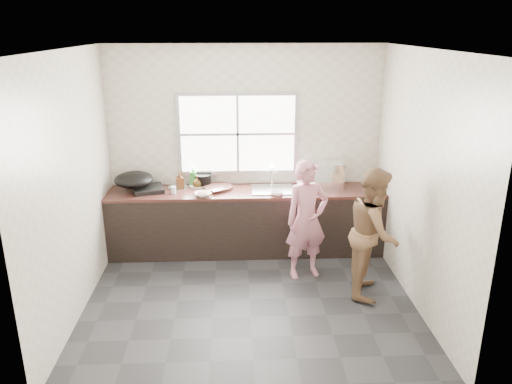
{
  "coord_description": "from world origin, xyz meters",
  "views": [
    {
      "loc": [
        -0.15,
        -4.91,
        2.92
      ],
      "look_at": [
        0.1,
        0.65,
        1.05
      ],
      "focal_mm": 35.0,
      "sensor_mm": 36.0,
      "label": 1
    }
  ],
  "objects_px": {
    "glass_jar": "(173,190)",
    "pot_lid_right": "(178,187)",
    "black_pot": "(203,180)",
    "person_side": "(374,232)",
    "pot_lid_left": "(145,188)",
    "plate_food": "(198,186)",
    "bottle_brown_tall": "(180,181)",
    "cutting_board": "(218,188)",
    "dish_rack": "(326,174)",
    "bowl_mince": "(203,194)",
    "burner": "(148,189)",
    "bottle_green": "(193,176)",
    "bottle_brown_short": "(197,182)",
    "woman": "(307,224)",
    "bowl_crabs": "(307,185)",
    "wok": "(134,180)",
    "bowl_held": "(277,193)"
  },
  "relations": [
    {
      "from": "bowl_crabs",
      "to": "pot_lid_right",
      "type": "height_order",
      "value": "bowl_crabs"
    },
    {
      "from": "bottle_brown_short",
      "to": "dish_rack",
      "type": "bearing_deg",
      "value": -0.31
    },
    {
      "from": "cutting_board",
      "to": "black_pot",
      "type": "distance_m",
      "value": 0.27
    },
    {
      "from": "plate_food",
      "to": "pot_lid_right",
      "type": "bearing_deg",
      "value": -169.27
    },
    {
      "from": "woman",
      "to": "black_pot",
      "type": "xyz_separation_m",
      "value": [
        -1.27,
        0.96,
        0.26
      ]
    },
    {
      "from": "person_side",
      "to": "bottle_green",
      "type": "height_order",
      "value": "person_side"
    },
    {
      "from": "bowl_held",
      "to": "bottle_brown_tall",
      "type": "distance_m",
      "value": 1.31
    },
    {
      "from": "plate_food",
      "to": "bottle_brown_tall",
      "type": "distance_m",
      "value": 0.26
    },
    {
      "from": "glass_jar",
      "to": "burner",
      "type": "relative_size",
      "value": 0.25
    },
    {
      "from": "cutting_board",
      "to": "person_side",
      "type": "bearing_deg",
      "value": -35.34
    },
    {
      "from": "bowl_crabs",
      "to": "pot_lid_left",
      "type": "height_order",
      "value": "bowl_crabs"
    },
    {
      "from": "glass_jar",
      "to": "pot_lid_right",
      "type": "bearing_deg",
      "value": 80.34
    },
    {
      "from": "bowl_held",
      "to": "black_pot",
      "type": "bearing_deg",
      "value": 155.43
    },
    {
      "from": "bowl_held",
      "to": "bottle_brown_tall",
      "type": "bearing_deg",
      "value": 164.41
    },
    {
      "from": "pot_lid_right",
      "to": "bowl_mince",
      "type": "bearing_deg",
      "value": -46.27
    },
    {
      "from": "bowl_crabs",
      "to": "bowl_held",
      "type": "relative_size",
      "value": 1.07
    },
    {
      "from": "dish_rack",
      "to": "pot_lid_left",
      "type": "xyz_separation_m",
      "value": [
        -2.42,
        0.01,
        -0.16
      ]
    },
    {
      "from": "glass_jar",
      "to": "pot_lid_left",
      "type": "height_order",
      "value": "glass_jar"
    },
    {
      "from": "bowl_mince",
      "to": "bottle_brown_tall",
      "type": "bearing_deg",
      "value": 132.48
    },
    {
      "from": "woman",
      "to": "bottle_brown_short",
      "type": "height_order",
      "value": "woman"
    },
    {
      "from": "person_side",
      "to": "bottle_brown_short",
      "type": "relative_size",
      "value": 9.81
    },
    {
      "from": "bottle_green",
      "to": "woman",
      "type": "bearing_deg",
      "value": -34.48
    },
    {
      "from": "bowl_crabs",
      "to": "wok",
      "type": "xyz_separation_m",
      "value": [
        -2.27,
        -0.04,
        0.12
      ]
    },
    {
      "from": "bowl_crabs",
      "to": "bowl_mince",
      "type": "bearing_deg",
      "value": -167.74
    },
    {
      "from": "person_side",
      "to": "cutting_board",
      "type": "height_order",
      "value": "person_side"
    },
    {
      "from": "bottle_brown_short",
      "to": "burner",
      "type": "distance_m",
      "value": 0.64
    },
    {
      "from": "bowl_mince",
      "to": "burner",
      "type": "xyz_separation_m",
      "value": [
        -0.73,
        0.24,
        0.0
      ]
    },
    {
      "from": "bottle_green",
      "to": "bottle_brown_tall",
      "type": "distance_m",
      "value": 0.2
    },
    {
      "from": "woman",
      "to": "bowl_crabs",
      "type": "bearing_deg",
      "value": 66.21
    },
    {
      "from": "black_pot",
      "to": "bottle_brown_tall",
      "type": "height_order",
      "value": "bottle_brown_tall"
    },
    {
      "from": "burner",
      "to": "pot_lid_right",
      "type": "bearing_deg",
      "value": 17.48
    },
    {
      "from": "person_side",
      "to": "pot_lid_left",
      "type": "distance_m",
      "value": 3.03
    },
    {
      "from": "bowl_mince",
      "to": "dish_rack",
      "type": "height_order",
      "value": "dish_rack"
    },
    {
      "from": "cutting_board",
      "to": "pot_lid_right",
      "type": "height_order",
      "value": "cutting_board"
    },
    {
      "from": "bottle_brown_tall",
      "to": "wok",
      "type": "relative_size",
      "value": 0.4
    },
    {
      "from": "cutting_board",
      "to": "bowl_crabs",
      "type": "distance_m",
      "value": 1.18
    },
    {
      "from": "black_pot",
      "to": "pot_lid_right",
      "type": "relative_size",
      "value": 0.79
    },
    {
      "from": "cutting_board",
      "to": "dish_rack",
      "type": "height_order",
      "value": "dish_rack"
    },
    {
      "from": "bowl_mince",
      "to": "bottle_green",
      "type": "height_order",
      "value": "bottle_green"
    },
    {
      "from": "plate_food",
      "to": "bottle_brown_tall",
      "type": "bearing_deg",
      "value": -165.39
    },
    {
      "from": "bowl_crabs",
      "to": "bottle_brown_short",
      "type": "bearing_deg",
      "value": 177.28
    },
    {
      "from": "bowl_mince",
      "to": "bowl_crabs",
      "type": "height_order",
      "value": "bowl_crabs"
    },
    {
      "from": "black_pot",
      "to": "dish_rack",
      "type": "bearing_deg",
      "value": -2.92
    },
    {
      "from": "bowl_mince",
      "to": "bottle_brown_short",
      "type": "relative_size",
      "value": 1.37
    },
    {
      "from": "cutting_board",
      "to": "burner",
      "type": "relative_size",
      "value": 1.01
    },
    {
      "from": "bowl_mince",
      "to": "burner",
      "type": "bearing_deg",
      "value": 161.44
    },
    {
      "from": "cutting_board",
      "to": "bowl_mince",
      "type": "distance_m",
      "value": 0.34
    },
    {
      "from": "bowl_crabs",
      "to": "glass_jar",
      "type": "bearing_deg",
      "value": -174.49
    },
    {
      "from": "bottle_brown_tall",
      "to": "pot_lid_right",
      "type": "relative_size",
      "value": 0.72
    },
    {
      "from": "dish_rack",
      "to": "bowl_mince",
      "type": "bearing_deg",
      "value": -161.76
    }
  ]
}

